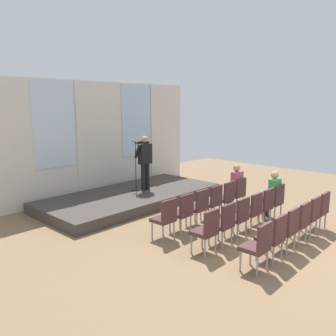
{
  "coord_description": "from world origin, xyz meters",
  "views": [
    {
      "loc": [
        -6.91,
        -2.85,
        3.02
      ],
      "look_at": [
        0.16,
        3.73,
        1.22
      ],
      "focal_mm": 37.38,
      "sensor_mm": 36.0,
      "label": 1
    }
  ],
  "objects": [
    {
      "name": "ground_plane",
      "position": [
        0.0,
        0.0,
        0.0
      ],
      "size": [
        17.45,
        17.45,
        0.0
      ],
      "primitive_type": "plane",
      "color": "#846647"
    },
    {
      "name": "rear_partition",
      "position": [
        0.03,
        6.71,
        1.9
      ],
      "size": [
        8.09,
        0.14,
        3.72
      ],
      "color": "silver",
      "rests_on": "ground"
    },
    {
      "name": "stage_platform",
      "position": [
        0.0,
        5.11,
        0.15
      ],
      "size": [
        5.66,
        2.6,
        0.3
      ],
      "primitive_type": "cube",
      "color": "#3F3833",
      "rests_on": "ground"
    },
    {
      "name": "speaker",
      "position": [
        0.53,
        5.08,
        1.3
      ],
      "size": [
        0.5,
        0.69,
        1.72
      ],
      "color": "black",
      "rests_on": "stage_platform"
    },
    {
      "name": "mic_stand",
      "position": [
        0.28,
        5.23,
        0.64
      ],
      "size": [
        0.28,
        0.28,
        1.55
      ],
      "color": "black",
      "rests_on": "stage_platform"
    },
    {
      "name": "chair_r0_c0",
      "position": [
        -1.49,
        2.27,
        0.53
      ],
      "size": [
        0.46,
        0.44,
        0.94
      ],
      "color": "#99999E",
      "rests_on": "ground"
    },
    {
      "name": "chair_r0_c1",
      "position": [
        -0.89,
        2.27,
        0.53
      ],
      "size": [
        0.46,
        0.44,
        0.94
      ],
      "color": "#99999E",
      "rests_on": "ground"
    },
    {
      "name": "chair_r0_c2",
      "position": [
        -0.3,
        2.27,
        0.53
      ],
      "size": [
        0.46,
        0.44,
        0.94
      ],
      "color": "#99999E",
      "rests_on": "ground"
    },
    {
      "name": "chair_r0_c3",
      "position": [
        0.3,
        2.27,
        0.53
      ],
      "size": [
        0.46,
        0.44,
        0.94
      ],
      "color": "#99999E",
      "rests_on": "ground"
    },
    {
      "name": "chair_r0_c4",
      "position": [
        0.89,
        2.27,
        0.53
      ],
      "size": [
        0.46,
        0.44,
        0.94
      ],
      "color": "#99999E",
      "rests_on": "ground"
    },
    {
      "name": "chair_r0_c5",
      "position": [
        1.49,
        2.27,
        0.53
      ],
      "size": [
        0.46,
        0.44,
        0.94
      ],
      "color": "#99999E",
      "rests_on": "ground"
    },
    {
      "name": "audience_r0_c5",
      "position": [
        1.49,
        2.35,
        0.74
      ],
      "size": [
        0.36,
        0.39,
        1.33
      ],
      "color": "#2D2D33",
      "rests_on": "ground"
    },
    {
      "name": "chair_r1_c0",
      "position": [
        -1.49,
        1.13,
        0.53
      ],
      "size": [
        0.46,
        0.44,
        0.94
      ],
      "color": "#99999E",
      "rests_on": "ground"
    },
    {
      "name": "chair_r1_c1",
      "position": [
        -0.89,
        1.13,
        0.53
      ],
      "size": [
        0.46,
        0.44,
        0.94
      ],
      "color": "#99999E",
      "rests_on": "ground"
    },
    {
      "name": "chair_r1_c2",
      "position": [
        -0.3,
        1.13,
        0.53
      ],
      "size": [
        0.46,
        0.44,
        0.94
      ],
      "color": "#99999E",
      "rests_on": "ground"
    },
    {
      "name": "chair_r1_c3",
      "position": [
        0.3,
        1.13,
        0.53
      ],
      "size": [
        0.46,
        0.44,
        0.94
      ],
      "color": "#99999E",
      "rests_on": "ground"
    },
    {
      "name": "chair_r1_c4",
      "position": [
        0.89,
        1.13,
        0.53
      ],
      "size": [
        0.46,
        0.44,
        0.94
      ],
      "color": "#99999E",
      "rests_on": "ground"
    },
    {
      "name": "chair_r1_c5",
      "position": [
        1.49,
        1.13,
        0.53
      ],
      "size": [
        0.46,
        0.44,
        0.94
      ],
      "color": "#99999E",
      "rests_on": "ground"
    },
    {
      "name": "audience_r1_c5",
      "position": [
        1.49,
        1.21,
        0.72
      ],
      "size": [
        0.36,
        0.39,
        1.29
      ],
      "color": "#2D2D33",
      "rests_on": "ground"
    },
    {
      "name": "chair_r2_c0",
      "position": [
        -1.49,
        -0.02,
        0.53
      ],
      "size": [
        0.46,
        0.44,
        0.94
      ],
      "color": "#99999E",
      "rests_on": "ground"
    },
    {
      "name": "chair_r2_c1",
      "position": [
        -0.89,
        -0.02,
        0.53
      ],
      "size": [
        0.46,
        0.44,
        0.94
      ],
      "color": "#99999E",
      "rests_on": "ground"
    },
    {
      "name": "chair_r2_c2",
      "position": [
        -0.3,
        -0.02,
        0.53
      ],
      "size": [
        0.46,
        0.44,
        0.94
      ],
      "color": "#99999E",
      "rests_on": "ground"
    },
    {
      "name": "chair_r2_c3",
      "position": [
        0.3,
        -0.02,
        0.53
      ],
      "size": [
        0.46,
        0.44,
        0.94
      ],
      "color": "#99999E",
      "rests_on": "ground"
    },
    {
      "name": "chair_r2_c4",
      "position": [
        0.89,
        -0.02,
        0.53
      ],
      "size": [
        0.46,
        0.44,
        0.94
      ],
      "color": "#99999E",
      "rests_on": "ground"
    },
    {
      "name": "chair_r2_c5",
      "position": [
        1.49,
        -0.02,
        0.53
      ],
      "size": [
        0.46,
        0.44,
        0.94
      ],
      "color": "#99999E",
      "rests_on": "ground"
    }
  ]
}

